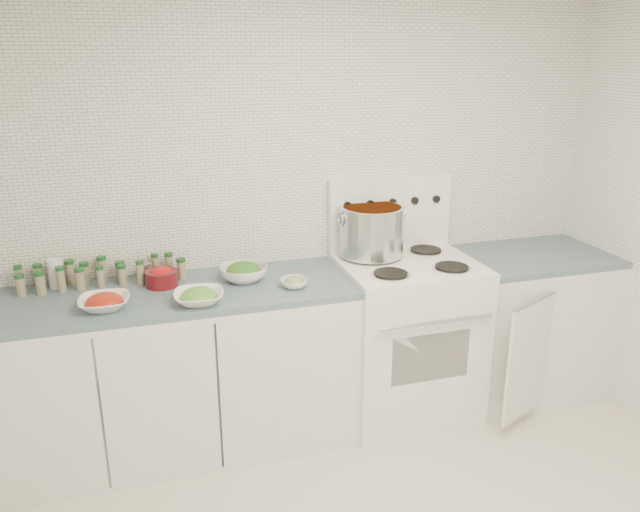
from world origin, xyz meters
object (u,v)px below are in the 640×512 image
at_px(stove, 405,332).
at_px(bowl_tomato, 104,302).
at_px(stock_pot, 372,229).
at_px(bowl_snowpea, 199,296).

relative_size(stove, bowl_tomato, 5.49).
distance_m(stock_pot, bowl_snowpea, 1.09).
bearing_deg(stove, stock_pot, 137.18).
xyz_separation_m(stock_pot, bowl_tomato, (-1.46, -0.28, -0.16)).
distance_m(bowl_tomato, bowl_snowpea, 0.44).
xyz_separation_m(stove, bowl_tomato, (-1.62, -0.13, 0.44)).
bearing_deg(stock_pot, stove, -42.82).
bearing_deg(bowl_snowpea, bowl_tomato, 172.26).
bearing_deg(stock_pot, bowl_snowpea, -161.51).
relative_size(stove, stock_pot, 3.51).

